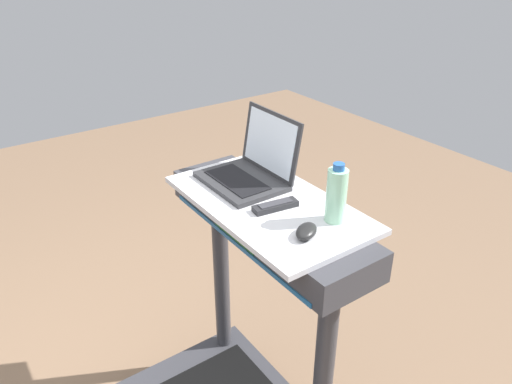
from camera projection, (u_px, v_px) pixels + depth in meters
desk_board at (268, 203)px, 1.72m from camera, size 0.76×0.42×0.02m
laptop at (251, 168)px, 1.84m from camera, size 0.32×0.28×0.25m
computer_mouse at (306, 231)px, 1.51m from camera, size 0.10×0.12×0.03m
water_bottle at (336, 195)px, 1.56m from camera, size 0.07×0.07×0.20m
tv_remote at (275, 206)px, 1.66m from camera, size 0.07×0.17×0.02m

